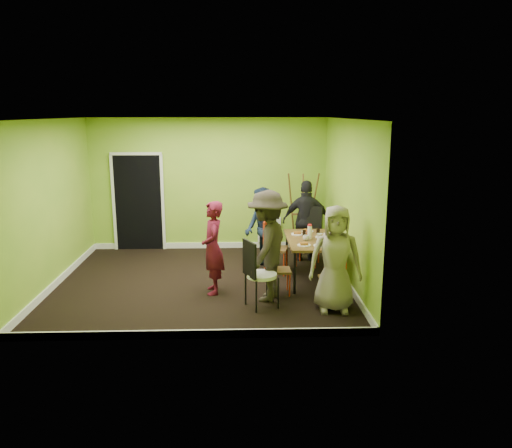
{
  "coord_description": "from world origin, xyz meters",
  "views": [
    {
      "loc": [
        0.65,
        -8.33,
        2.91
      ],
      "look_at": [
        0.94,
        0.0,
        1.03
      ],
      "focal_mm": 35.0,
      "sensor_mm": 36.0,
      "label": 1
    }
  ],
  "objects_px": {
    "person_left_far": "(262,230)",
    "person_front_end": "(335,259)",
    "chair_back_end": "(310,223)",
    "easel": "(302,212)",
    "person_back_end": "(307,221)",
    "person_left_near": "(267,246)",
    "chair_front_end": "(333,275)",
    "chair_bentwood": "(257,271)",
    "chair_left_far": "(272,243)",
    "chair_left_near": "(275,266)",
    "thermos": "(310,232)",
    "orange_bottle": "(307,233)",
    "blue_bottle": "(334,238)",
    "person_standing": "(213,248)",
    "dining_table": "(313,242)"
  },
  "relations": [
    {
      "from": "person_left_far",
      "to": "person_front_end",
      "type": "xyz_separation_m",
      "value": [
        0.99,
        -1.98,
        0.02
      ]
    },
    {
      "from": "chair_back_end",
      "to": "person_front_end",
      "type": "relative_size",
      "value": 0.7
    },
    {
      "from": "chair_back_end",
      "to": "person_front_end",
      "type": "bearing_deg",
      "value": 108.86
    },
    {
      "from": "easel",
      "to": "person_front_end",
      "type": "height_order",
      "value": "easel"
    },
    {
      "from": "person_back_end",
      "to": "person_left_near",
      "type": "bearing_deg",
      "value": 72.71
    },
    {
      "from": "chair_front_end",
      "to": "chair_bentwood",
      "type": "xyz_separation_m",
      "value": [
        -1.16,
        -0.04,
        0.09
      ]
    },
    {
      "from": "chair_left_far",
      "to": "chair_left_near",
      "type": "distance_m",
      "value": 1.11
    },
    {
      "from": "person_back_end",
      "to": "chair_bentwood",
      "type": "bearing_deg",
      "value": 72.22
    },
    {
      "from": "thermos",
      "to": "orange_bottle",
      "type": "xyz_separation_m",
      "value": [
        -0.0,
        0.26,
        -0.07
      ]
    },
    {
      "from": "person_left_far",
      "to": "person_front_end",
      "type": "height_order",
      "value": "person_front_end"
    },
    {
      "from": "chair_back_end",
      "to": "easel",
      "type": "relative_size",
      "value": 0.66
    },
    {
      "from": "blue_bottle",
      "to": "thermos",
      "type": "bearing_deg",
      "value": 134.37
    },
    {
      "from": "person_left_near",
      "to": "chair_bentwood",
      "type": "bearing_deg",
      "value": -5.35
    },
    {
      "from": "chair_left_near",
      "to": "chair_bentwood",
      "type": "bearing_deg",
      "value": -29.4
    },
    {
      "from": "thermos",
      "to": "person_left_near",
      "type": "bearing_deg",
      "value": -131.12
    },
    {
      "from": "person_standing",
      "to": "person_left_near",
      "type": "height_order",
      "value": "person_left_near"
    },
    {
      "from": "chair_left_far",
      "to": "person_front_end",
      "type": "bearing_deg",
      "value": 38.01
    },
    {
      "from": "blue_bottle",
      "to": "person_left_far",
      "type": "xyz_separation_m",
      "value": [
        -1.16,
        0.97,
        -0.07
      ]
    },
    {
      "from": "person_standing",
      "to": "person_left_near",
      "type": "distance_m",
      "value": 0.93
    },
    {
      "from": "dining_table",
      "to": "blue_bottle",
      "type": "height_order",
      "value": "blue_bottle"
    },
    {
      "from": "person_standing",
      "to": "person_back_end",
      "type": "distance_m",
      "value": 2.5
    },
    {
      "from": "person_back_end",
      "to": "thermos",
      "type": "bearing_deg",
      "value": 90.58
    },
    {
      "from": "chair_bentwood",
      "to": "orange_bottle",
      "type": "xyz_separation_m",
      "value": [
        0.95,
        1.5,
        0.21
      ]
    },
    {
      "from": "thermos",
      "to": "person_left_far",
      "type": "relative_size",
      "value": 0.15
    },
    {
      "from": "blue_bottle",
      "to": "chair_left_far",
      "type": "bearing_deg",
      "value": 140.63
    },
    {
      "from": "chair_left_far",
      "to": "person_left_far",
      "type": "distance_m",
      "value": 0.32
    },
    {
      "from": "person_back_end",
      "to": "orange_bottle",
      "type": "bearing_deg",
      "value": 88.89
    },
    {
      "from": "chair_bentwood",
      "to": "thermos",
      "type": "distance_m",
      "value": 1.59
    },
    {
      "from": "blue_bottle",
      "to": "person_front_end",
      "type": "bearing_deg",
      "value": -99.57
    },
    {
      "from": "thermos",
      "to": "person_left_far",
      "type": "height_order",
      "value": "person_left_far"
    },
    {
      "from": "chair_bentwood",
      "to": "dining_table",
      "type": "bearing_deg",
      "value": 116.22
    },
    {
      "from": "easel",
      "to": "person_left_far",
      "type": "distance_m",
      "value": 1.64
    },
    {
      "from": "thermos",
      "to": "person_back_end",
      "type": "distance_m",
      "value": 1.21
    },
    {
      "from": "dining_table",
      "to": "chair_front_end",
      "type": "xyz_separation_m",
      "value": [
        0.14,
        -1.2,
        -0.21
      ]
    },
    {
      "from": "blue_bottle",
      "to": "person_back_end",
      "type": "relative_size",
      "value": 0.12
    },
    {
      "from": "chair_front_end",
      "to": "blue_bottle",
      "type": "height_order",
      "value": "blue_bottle"
    },
    {
      "from": "chair_bentwood",
      "to": "thermos",
      "type": "xyz_separation_m",
      "value": [
        0.95,
        1.24,
        0.28
      ]
    },
    {
      "from": "dining_table",
      "to": "easel",
      "type": "xyz_separation_m",
      "value": [
        0.06,
        1.95,
        0.13
      ]
    },
    {
      "from": "dining_table",
      "to": "person_left_near",
      "type": "bearing_deg",
      "value": -133.17
    },
    {
      "from": "chair_left_near",
      "to": "thermos",
      "type": "distance_m",
      "value": 1.0
    },
    {
      "from": "chair_left_near",
      "to": "thermos",
      "type": "bearing_deg",
      "value": 134.49
    },
    {
      "from": "person_left_far",
      "to": "person_left_near",
      "type": "xyz_separation_m",
      "value": [
        0.01,
        -1.5,
        0.09
      ]
    },
    {
      "from": "orange_bottle",
      "to": "person_back_end",
      "type": "height_order",
      "value": "person_back_end"
    },
    {
      "from": "chair_back_end",
      "to": "orange_bottle",
      "type": "bearing_deg",
      "value": 96.87
    },
    {
      "from": "chair_bentwood",
      "to": "person_standing",
      "type": "relative_size",
      "value": 0.69
    },
    {
      "from": "chair_back_end",
      "to": "chair_left_far",
      "type": "bearing_deg",
      "value": 56.9
    },
    {
      "from": "easel",
      "to": "person_front_end",
      "type": "xyz_separation_m",
      "value": [
        0.07,
        -3.34,
        -0.03
      ]
    },
    {
      "from": "dining_table",
      "to": "chair_bentwood",
      "type": "distance_m",
      "value": 1.61
    },
    {
      "from": "dining_table",
      "to": "chair_left_near",
      "type": "xyz_separation_m",
      "value": [
        -0.71,
        -0.66,
        -0.22
      ]
    },
    {
      "from": "chair_left_far",
      "to": "orange_bottle",
      "type": "relative_size",
      "value": 11.9
    }
  ]
}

